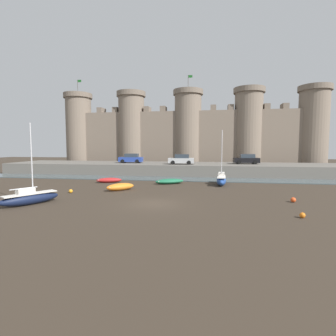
{
  "coord_description": "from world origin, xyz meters",
  "views": [
    {
      "loc": [
        4.5,
        -20.85,
        4.76
      ],
      "look_at": [
        0.31,
        5.47,
        2.5
      ],
      "focal_mm": 28.0,
      "sensor_mm": 36.0,
      "label": 1
    }
  ],
  "objects_px": {
    "sailboat_midflat_left": "(30,198)",
    "mooring_buoy_off_centre": "(293,200)",
    "car_quay_west": "(181,159)",
    "sailboat_foreground_left": "(221,180)",
    "rowboat_midflat_centre": "(120,187)",
    "car_quay_centre_east": "(131,158)",
    "rowboat_foreground_right": "(170,181)",
    "mooring_buoy_near_channel": "(71,191)",
    "car_quay_centre_west": "(247,159)",
    "rowboat_near_channel_left": "(109,180)",
    "mooring_buoy_near_shore": "(302,215)"
  },
  "relations": [
    {
      "from": "sailboat_midflat_left",
      "to": "mooring_buoy_off_centre",
      "type": "relative_size",
      "value": 15.24
    },
    {
      "from": "car_quay_west",
      "to": "sailboat_foreground_left",
      "type": "bearing_deg",
      "value": -58.86
    },
    {
      "from": "rowboat_midflat_centre",
      "to": "car_quay_centre_east",
      "type": "bearing_deg",
      "value": 103.32
    },
    {
      "from": "car_quay_centre_east",
      "to": "rowboat_foreground_right",
      "type": "bearing_deg",
      "value": -54.04
    },
    {
      "from": "rowboat_foreground_right",
      "to": "sailboat_foreground_left",
      "type": "distance_m",
      "value": 6.38
    },
    {
      "from": "mooring_buoy_near_channel",
      "to": "car_quay_west",
      "type": "height_order",
      "value": "car_quay_west"
    },
    {
      "from": "mooring_buoy_off_centre",
      "to": "car_quay_centre_west",
      "type": "height_order",
      "value": "car_quay_centre_west"
    },
    {
      "from": "sailboat_midflat_left",
      "to": "mooring_buoy_off_centre",
      "type": "height_order",
      "value": "sailboat_midflat_left"
    },
    {
      "from": "sailboat_midflat_left",
      "to": "car_quay_west",
      "type": "height_order",
      "value": "sailboat_midflat_left"
    },
    {
      "from": "mooring_buoy_near_channel",
      "to": "car_quay_centre_east",
      "type": "bearing_deg",
      "value": 89.22
    },
    {
      "from": "car_quay_centre_east",
      "to": "rowboat_near_channel_left",
      "type": "bearing_deg",
      "value": -86.65
    },
    {
      "from": "rowboat_near_channel_left",
      "to": "rowboat_midflat_centre",
      "type": "height_order",
      "value": "rowboat_midflat_centre"
    },
    {
      "from": "rowboat_near_channel_left",
      "to": "rowboat_midflat_centre",
      "type": "distance_m",
      "value": 6.46
    },
    {
      "from": "rowboat_midflat_centre",
      "to": "car_quay_centre_east",
      "type": "height_order",
      "value": "car_quay_centre_east"
    },
    {
      "from": "mooring_buoy_near_shore",
      "to": "mooring_buoy_near_channel",
      "type": "bearing_deg",
      "value": 162.9
    },
    {
      "from": "car_quay_centre_west",
      "to": "car_quay_centre_east",
      "type": "distance_m",
      "value": 19.55
    },
    {
      "from": "mooring_buoy_near_channel",
      "to": "mooring_buoy_near_shore",
      "type": "bearing_deg",
      "value": -17.1
    },
    {
      "from": "car_quay_west",
      "to": "car_quay_centre_west",
      "type": "bearing_deg",
      "value": 13.0
    },
    {
      "from": "mooring_buoy_off_centre",
      "to": "car_quay_west",
      "type": "height_order",
      "value": "car_quay_west"
    },
    {
      "from": "rowboat_foreground_right",
      "to": "car_quay_west",
      "type": "bearing_deg",
      "value": 87.54
    },
    {
      "from": "sailboat_foreground_left",
      "to": "mooring_buoy_off_centre",
      "type": "xyz_separation_m",
      "value": [
        5.57,
        -8.99,
        -0.44
      ]
    },
    {
      "from": "sailboat_midflat_left",
      "to": "car_quay_centre_east",
      "type": "relative_size",
      "value": 1.57
    },
    {
      "from": "mooring_buoy_near_channel",
      "to": "car_quay_centre_east",
      "type": "relative_size",
      "value": 0.09
    },
    {
      "from": "rowboat_near_channel_left",
      "to": "car_quay_west",
      "type": "distance_m",
      "value": 13.15
    },
    {
      "from": "rowboat_midflat_centre",
      "to": "car_quay_west",
      "type": "distance_m",
      "value": 16.3
    },
    {
      "from": "rowboat_midflat_centre",
      "to": "car_quay_centre_east",
      "type": "distance_m",
      "value": 18.11
    },
    {
      "from": "rowboat_near_channel_left",
      "to": "car_quay_west",
      "type": "height_order",
      "value": "car_quay_west"
    },
    {
      "from": "mooring_buoy_off_centre",
      "to": "mooring_buoy_near_channel",
      "type": "relative_size",
      "value": 1.11
    },
    {
      "from": "sailboat_midflat_left",
      "to": "mooring_buoy_near_shore",
      "type": "bearing_deg",
      "value": -2.2
    },
    {
      "from": "mooring_buoy_off_centre",
      "to": "mooring_buoy_near_shore",
      "type": "bearing_deg",
      "value": -100.25
    },
    {
      "from": "sailboat_midflat_left",
      "to": "car_quay_west",
      "type": "bearing_deg",
      "value": 66.86
    },
    {
      "from": "sailboat_midflat_left",
      "to": "sailboat_foreground_left",
      "type": "relative_size",
      "value": 1.0
    },
    {
      "from": "sailboat_foreground_left",
      "to": "mooring_buoy_near_shore",
      "type": "distance_m",
      "value": 14.76
    },
    {
      "from": "sailboat_midflat_left",
      "to": "sailboat_foreground_left",
      "type": "bearing_deg",
      "value": 39.88
    },
    {
      "from": "mooring_buoy_near_shore",
      "to": "car_quay_centre_west",
      "type": "bearing_deg",
      "value": 90.25
    },
    {
      "from": "mooring_buoy_near_channel",
      "to": "car_quay_centre_east",
      "type": "xyz_separation_m",
      "value": [
        0.27,
        19.82,
        2.38
      ]
    },
    {
      "from": "rowboat_foreground_right",
      "to": "mooring_buoy_near_channel",
      "type": "distance_m",
      "value": 11.92
    },
    {
      "from": "mooring_buoy_off_centre",
      "to": "rowboat_near_channel_left",
      "type": "bearing_deg",
      "value": 155.83
    },
    {
      "from": "rowboat_near_channel_left",
      "to": "mooring_buoy_off_centre",
      "type": "relative_size",
      "value": 7.76
    },
    {
      "from": "rowboat_foreground_right",
      "to": "sailboat_foreground_left",
      "type": "xyz_separation_m",
      "value": [
        6.37,
        -0.06,
        0.32
      ]
    },
    {
      "from": "rowboat_midflat_centre",
      "to": "mooring_buoy_near_shore",
      "type": "height_order",
      "value": "rowboat_midflat_centre"
    },
    {
      "from": "sailboat_midflat_left",
      "to": "sailboat_foreground_left",
      "type": "distance_m",
      "value": 20.6
    },
    {
      "from": "rowboat_midflat_centre",
      "to": "sailboat_foreground_left",
      "type": "distance_m",
      "value": 12.19
    },
    {
      "from": "rowboat_foreground_right",
      "to": "car_quay_centre_east",
      "type": "height_order",
      "value": "car_quay_centre_east"
    },
    {
      "from": "rowboat_foreground_right",
      "to": "sailboat_foreground_left",
      "type": "height_order",
      "value": "sailboat_foreground_left"
    },
    {
      "from": "sailboat_foreground_left",
      "to": "mooring_buoy_off_centre",
      "type": "height_order",
      "value": "sailboat_foreground_left"
    },
    {
      "from": "rowboat_midflat_centre",
      "to": "car_quay_west",
      "type": "height_order",
      "value": "car_quay_west"
    },
    {
      "from": "mooring_buoy_off_centre",
      "to": "car_quay_centre_east",
      "type": "distance_m",
      "value": 29.45
    },
    {
      "from": "rowboat_near_channel_left",
      "to": "mooring_buoy_off_centre",
      "type": "distance_m",
      "value": 21.78
    },
    {
      "from": "sailboat_foreground_left",
      "to": "car_quay_west",
      "type": "xyz_separation_m",
      "value": [
        -5.95,
        9.85,
        1.92
      ]
    }
  ]
}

